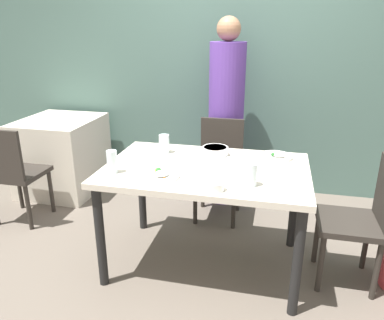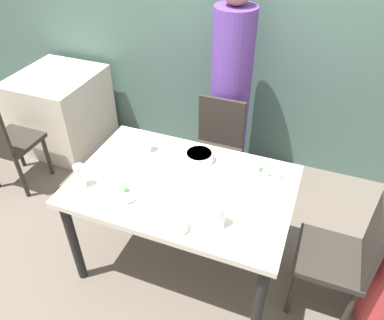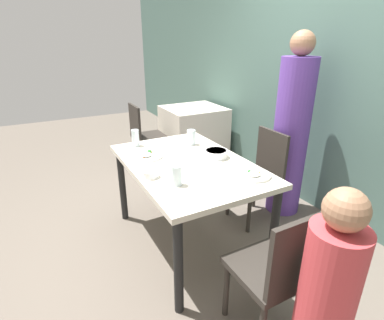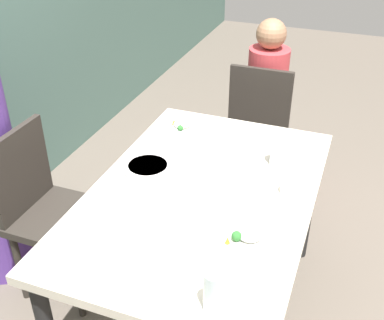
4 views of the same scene
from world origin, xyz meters
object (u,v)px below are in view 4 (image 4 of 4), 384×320
(chair_child_spot, at_px, (253,136))
(glass_water_tall, at_px, (110,218))
(person_child, at_px, (265,110))
(bowl_curry, at_px, (148,171))
(chair_adult_spot, at_px, (48,208))
(plate_rice_adult, at_px, (245,238))

(chair_child_spot, height_order, glass_water_tall, glass_water_tall)
(person_child, bearing_deg, bowl_curry, 170.35)
(chair_adult_spot, distance_m, glass_water_tall, 0.73)
(chair_adult_spot, relative_size, glass_water_tall, 6.36)
(chair_child_spot, height_order, plate_rice_adult, chair_child_spot)
(bowl_curry, bearing_deg, plate_rice_adult, -117.17)
(chair_adult_spot, distance_m, plate_rice_adult, 1.08)
(chair_child_spot, distance_m, bowl_curry, 1.06)
(chair_child_spot, xyz_separation_m, plate_rice_adult, (-1.24, -0.27, 0.29))
(glass_water_tall, bearing_deg, chair_child_spot, -7.93)
(person_child, bearing_deg, chair_child_spot, 180.00)
(chair_child_spot, distance_m, plate_rice_adult, 1.30)
(bowl_curry, bearing_deg, chair_child_spot, -12.50)
(plate_rice_adult, bearing_deg, chair_adult_spot, 78.55)
(chair_adult_spot, relative_size, chair_child_spot, 1.00)
(bowl_curry, height_order, glass_water_tall, glass_water_tall)
(chair_adult_spot, xyz_separation_m, chair_child_spot, (1.04, -0.75, 0.00))
(chair_child_spot, height_order, bowl_curry, chair_child_spot)
(chair_adult_spot, distance_m, chair_child_spot, 1.28)
(plate_rice_adult, bearing_deg, person_child, 10.05)
(chair_adult_spot, relative_size, plate_rice_adult, 3.78)
(glass_water_tall, bearing_deg, plate_rice_adult, -75.31)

